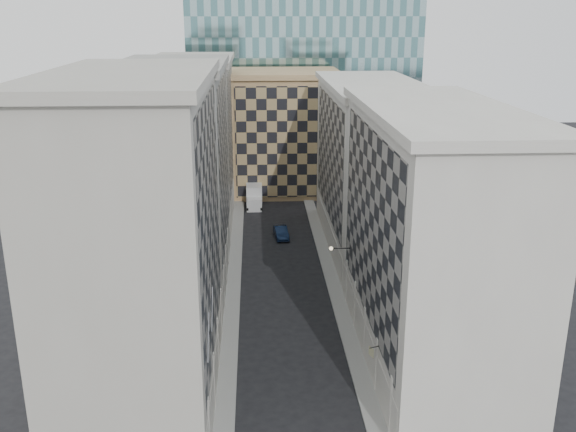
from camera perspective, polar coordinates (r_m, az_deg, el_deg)
name	(u,v)px	position (r m, az deg, el deg)	size (l,w,h in m)	color
sidewalk_west	(234,285)	(67.75, -4.87, -6.12)	(1.50, 100.00, 0.15)	gray
sidewalk_east	(333,283)	(68.19, 4.03, -5.93)	(1.50, 100.00, 0.15)	gray
bldg_left_a	(142,243)	(46.40, -12.87, -2.32)	(10.80, 22.80, 23.70)	#A6A296
bldg_left_b	(177,174)	(67.41, -9.84, 3.67)	(10.80, 22.80, 22.70)	gray
bldg_left_c	(195,139)	(88.90, -8.25, 6.79)	(10.80, 22.80, 21.70)	#A6A296
bldg_right_a	(430,238)	(51.82, 12.48, -1.93)	(10.80, 26.80, 20.70)	beige
bldg_right_b	(370,166)	(77.25, 7.28, 4.45)	(10.80, 28.80, 19.70)	beige
tan_block	(285,131)	(101.59, -0.28, 7.53)	(16.80, 14.80, 18.80)	#A08254
church_tower	(269,14)	(114.02, -1.71, 17.48)	(7.20, 7.20, 51.50)	#302C25
flagpoles_left	(210,322)	(42.73, -6.92, -9.37)	(0.10, 6.33, 2.33)	gray
bracket_lamp	(333,248)	(60.27, 4.02, -2.90)	(1.98, 0.36, 0.36)	black
box_truck	(254,197)	(94.35, -3.02, 1.66)	(2.29, 5.60, 3.07)	silver
dark_car	(281,232)	(81.20, -0.63, -1.45)	(1.54, 4.43, 1.46)	#101E3B
shop_sign	(371,351)	(47.92, 7.43, -11.85)	(0.73, 0.64, 0.74)	black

